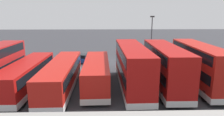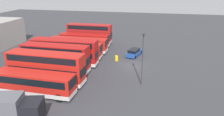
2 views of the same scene
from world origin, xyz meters
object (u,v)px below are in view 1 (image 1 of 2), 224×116
bus_double_decker_second (199,64)px  bus_single_deck_seventh (27,75)px  bus_double_decker_third (165,66)px  car_hatchback_silver (78,58)px  bus_single_deck_fifth (97,73)px  bus_double_decker_fourth (132,66)px  bus_single_deck_sixth (62,75)px  waste_bin_yellow (99,64)px  lamp_post_tall (152,34)px

bus_double_decker_second → bus_single_deck_seventh: 18.49m
bus_double_decker_third → car_hatchback_silver: size_ratio=2.29×
bus_double_decker_second → bus_single_deck_fifth: (11.22, 0.11, -0.83)m
bus_double_decker_third → bus_double_decker_fourth: (3.50, -0.03, 0.00)m
bus_single_deck_seventh → car_hatchback_silver: (-3.70, -11.64, -0.92)m
bus_single_deck_sixth → car_hatchback_silver: 11.74m
car_hatchback_silver → waste_bin_yellow: size_ratio=5.04×
bus_single_deck_seventh → waste_bin_yellow: (-7.20, -8.76, -1.15)m
bus_single_deck_seventh → waste_bin_yellow: size_ratio=11.67×
car_hatchback_silver → bus_single_deck_sixth: bearing=89.6°
bus_double_decker_third → lamp_post_tall: 14.14m
bus_single_deck_sixth → lamp_post_tall: lamp_post_tall is taller
bus_double_decker_third → waste_bin_yellow: (7.31, -8.51, -1.97)m
bus_single_deck_sixth → bus_double_decker_second: bearing=-177.0°
bus_double_decker_fourth → bus_double_decker_second: bearing=-176.5°
bus_single_deck_seventh → lamp_post_tall: (-16.15, -14.15, 2.80)m
bus_double_decker_second → bus_single_deck_seventh: bearing=2.3°
bus_double_decker_fourth → bus_single_deck_sixth: size_ratio=0.97×
bus_single_deck_seventh → car_hatchback_silver: bearing=-107.6°
bus_double_decker_third → bus_single_deck_seventh: bus_double_decker_third is taller
bus_double_decker_fourth → lamp_post_tall: size_ratio=1.56×
bus_double_decker_third → lamp_post_tall: size_ratio=1.46×
bus_single_deck_fifth → bus_single_deck_seventh: bearing=4.8°
bus_double_decker_third → bus_double_decker_fourth: same height
bus_single_deck_seventh → lamp_post_tall: 21.66m
bus_single_deck_fifth → bus_single_deck_sixth: size_ratio=0.87×
bus_double_decker_third → bus_single_deck_sixth: size_ratio=0.91×
bus_single_deck_fifth → car_hatchback_silver: bearing=-72.2°
bus_single_deck_fifth → bus_single_deck_sixth: bearing=10.6°
bus_double_decker_third → bus_single_deck_seventh: 14.54m
bus_double_decker_second → waste_bin_yellow: bus_double_decker_second is taller
bus_single_deck_seventh → bus_double_decker_third: bearing=-179.0°
bus_double_decker_third → bus_single_deck_sixth: bus_double_decker_third is taller
bus_double_decker_third → waste_bin_yellow: 11.39m
bus_double_decker_third → bus_single_deck_fifth: (7.27, -0.37, -0.83)m
bus_double_decker_third → bus_single_deck_sixth: 10.92m
waste_bin_yellow → bus_double_decker_fourth: bearing=114.2°
bus_double_decker_third → waste_bin_yellow: bus_double_decker_third is taller
bus_single_deck_fifth → bus_double_decker_third: bearing=177.1°
bus_double_decker_fourth → bus_double_decker_third: bearing=179.5°
bus_double_decker_fourth → car_hatchback_silver: (7.32, -11.37, -1.75)m
bus_single_deck_sixth → bus_double_decker_third: bearing=-178.4°
bus_single_deck_fifth → waste_bin_yellow: bus_single_deck_fifth is taller
bus_single_deck_sixth → lamp_post_tall: 19.15m
car_hatchback_silver → bus_double_decker_second: bearing=143.5°
car_hatchback_silver → lamp_post_tall: lamp_post_tall is taller
bus_single_deck_fifth → waste_bin_yellow: (0.04, -8.14, -1.15)m
bus_single_deck_fifth → bus_single_deck_seventh: size_ratio=0.95×
bus_double_decker_second → bus_single_deck_seventh: bus_double_decker_second is taller
bus_double_decker_second → bus_single_deck_fifth: bus_double_decker_second is taller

